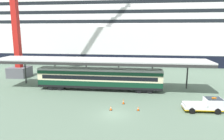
# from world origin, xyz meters

# --- Properties ---
(ground_plane) EXTENTS (400.00, 400.00, 0.00)m
(ground_plane) POSITION_xyz_m (0.00, 0.00, 0.00)
(ground_plane) COLOR slate
(cruise_ship) EXTENTS (169.45, 29.87, 31.84)m
(cruise_ship) POSITION_xyz_m (-19.49, 52.64, 11.12)
(cruise_ship) COLOR black
(cruise_ship) RESTS_ON ground
(platform_canopy) EXTENTS (39.31, 6.17, 5.77)m
(platform_canopy) POSITION_xyz_m (-3.93, 11.44, 5.51)
(platform_canopy) COLOR silver
(platform_canopy) RESTS_ON ground
(train_carriage) EXTENTS (22.81, 2.81, 4.11)m
(train_carriage) POSITION_xyz_m (-3.93, 11.00, 2.31)
(train_carriage) COLOR black
(train_carriage) RESTS_ON ground
(service_truck) EXTENTS (5.31, 2.49, 2.02)m
(service_truck) POSITION_xyz_m (12.49, 2.54, 0.99)
(service_truck) COLOR white
(service_truck) RESTS_ON ground
(traffic_cone_near) EXTENTS (0.36, 0.36, 0.60)m
(traffic_cone_near) POSITION_xyz_m (3.24, 1.66, 0.29)
(traffic_cone_near) COLOR black
(traffic_cone_near) RESTS_ON ground
(traffic_cone_mid) EXTENTS (0.36, 0.36, 0.63)m
(traffic_cone_mid) POSITION_xyz_m (-0.54, 1.27, 0.31)
(traffic_cone_mid) COLOR black
(traffic_cone_mid) RESTS_ON ground
(traffic_cone_far) EXTENTS (0.36, 0.36, 0.73)m
(traffic_cone_far) POSITION_xyz_m (1.03, 4.02, 0.36)
(traffic_cone_far) COLOR black
(traffic_cone_far) RESTS_ON ground
(dockside_crane) EXTENTS (18.10, 4.40, 53.92)m
(dockside_crane) POSITION_xyz_m (-24.02, 19.76, 16.64)
(dockside_crane) COLOR #595960
(dockside_crane) RESTS_ON ground
(quay_bollard) EXTENTS (0.48, 0.48, 0.96)m
(quay_bollard) POSITION_xyz_m (10.38, 3.23, 0.52)
(quay_bollard) COLOR black
(quay_bollard) RESTS_ON ground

